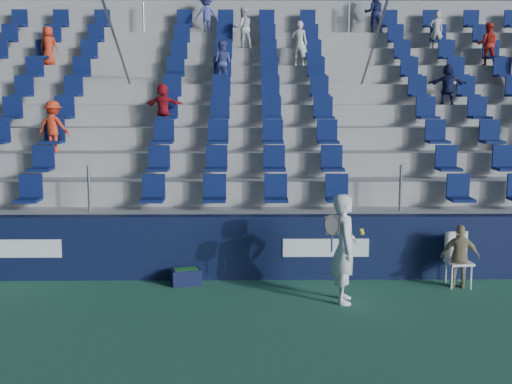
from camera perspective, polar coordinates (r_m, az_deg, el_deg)
ground at (r=9.26m, az=-1.08°, el=-13.09°), size 70.00×70.00×0.00m
sponsor_wall at (r=12.09m, az=-0.96°, el=-4.92°), size 24.00×0.32×1.20m
grandstand at (r=16.90m, az=-0.89°, el=4.21°), size 24.00×8.17×6.63m
tennis_player at (r=10.75m, az=7.89°, el=-4.99°), size 0.69×0.70×1.83m
line_judge_chair at (r=12.21m, az=17.46°, el=-5.40°), size 0.47×0.48×0.97m
line_judge at (r=12.07m, az=17.69°, el=-5.48°), size 0.72×0.41×1.15m
ball_bin at (r=11.87m, az=-6.25°, el=-7.41°), size 0.60×0.47×0.30m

